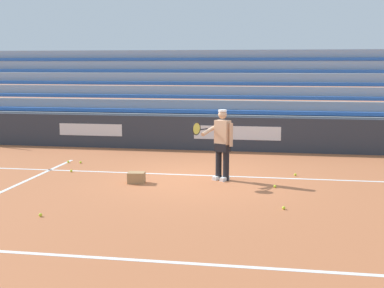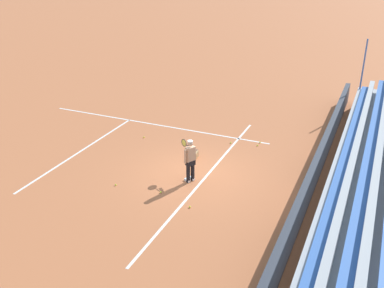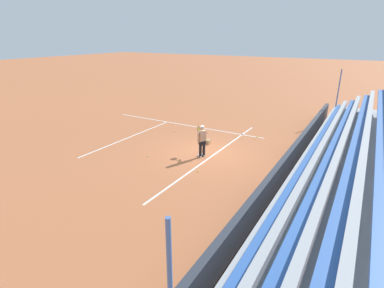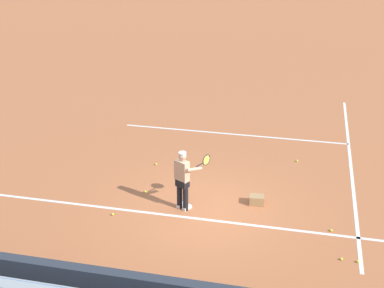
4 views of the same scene
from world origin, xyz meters
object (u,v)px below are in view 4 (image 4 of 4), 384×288
Objects in this scene: ball_box_cardboard at (257,200)px; tennis_ball_by_box at (145,192)px; tennis_ball_far_right at (341,259)px; tennis_ball_stray_back at (297,161)px; tennis_ball_on_baseline at (331,230)px; tennis_ball_near_player at (358,261)px; tennis_ball_toward_net at (113,214)px; tennis_player at (183,180)px; tennis_ball_far_left at (156,164)px.

ball_box_cardboard is 6.06× the size of tennis_ball_by_box.
tennis_ball_by_box is 5.90m from tennis_ball_far_right.
tennis_ball_by_box is 1.00× the size of tennis_ball_far_right.
tennis_ball_stray_back is 1.00× the size of tennis_ball_on_baseline.
tennis_ball_toward_net is at bearing 173.51° from tennis_ball_near_player.
tennis_ball_on_baseline is 1.00× the size of tennis_ball_toward_net.
tennis_ball_stray_back is 5.47m from tennis_ball_near_player.
tennis_ball_on_baseline is 1.23m from tennis_ball_far_right.
tennis_player is 25.98× the size of tennis_ball_toward_net.
ball_box_cardboard is at bearing -27.09° from tennis_ball_far_left.
tennis_player is 25.98× the size of tennis_ball_by_box.
ball_box_cardboard is at bearing 1.10° from tennis_ball_by_box.
tennis_ball_on_baseline is at bearing -26.49° from tennis_ball_far_left.
tennis_ball_stray_back and tennis_ball_toward_net have the same top height.
tennis_ball_far_right is 1.00× the size of tennis_ball_toward_net.
tennis_ball_stray_back and tennis_ball_far_right have the same top height.
tennis_ball_far_right is (5.51, -2.11, 0.00)m from tennis_ball_by_box.
tennis_ball_stray_back is (2.94, 3.71, -0.86)m from tennis_player.
tennis_player is at bearing 161.76° from tennis_ball_near_player.
ball_box_cardboard is (1.95, 0.68, -0.76)m from tennis_player.
tennis_ball_by_box is at bearing 170.29° from tennis_ball_on_baseline.
tennis_player is at bearing -58.42° from tennis_ball_far_left.
tennis_ball_far_right and tennis_ball_toward_net have the same top height.
ball_box_cardboard is 3.42m from tennis_ball_near_player.
tennis_ball_on_baseline is at bearing 4.94° from tennis_ball_toward_net.
tennis_ball_near_player is (0.60, -1.22, 0.00)m from tennis_ball_on_baseline.
tennis_ball_stray_back is 4.13m from tennis_ball_on_baseline.
ball_box_cardboard is at bearing 154.56° from tennis_ball_on_baseline.
tennis_ball_stray_back is at bearing 15.84° from tennis_ball_far_left.
tennis_ball_on_baseline is at bearing -4.11° from tennis_player.
ball_box_cardboard is at bearing 19.26° from tennis_player.
tennis_ball_far_right is 1.00× the size of tennis_ball_near_player.
tennis_ball_on_baseline is 1.00× the size of tennis_ball_far_right.
ball_box_cardboard is 6.06× the size of tennis_ball_far_left.
tennis_ball_toward_net is at bearing -136.45° from tennis_ball_stray_back.
tennis_ball_toward_net is (-0.28, -3.23, 0.00)m from tennis_ball_far_left.
tennis_ball_stray_back and tennis_ball_by_box have the same top height.
tennis_ball_toward_net is (-6.37, 0.72, 0.00)m from tennis_ball_near_player.
tennis_player is 25.98× the size of tennis_ball_near_player.
ball_box_cardboard is 6.06× the size of tennis_ball_on_baseline.
tennis_player is 4.29× the size of ball_box_cardboard.
tennis_ball_near_player is 6.41m from tennis_ball_toward_net.
tennis_ball_by_box is (0.20, -1.83, 0.00)m from tennis_ball_far_left.
tennis_ball_far_left is at bearing 153.51° from tennis_ball_on_baseline.
tennis_ball_far_left is 6.13m from tennis_ball_on_baseline.
tennis_ball_stray_back is 5.35m from tennis_ball_far_right.
tennis_ball_by_box and tennis_ball_near_player have the same top height.
ball_box_cardboard reaches higher than tennis_ball_toward_net.
ball_box_cardboard is 3.88m from tennis_ball_far_left.
tennis_ball_far_right is at bearing 177.58° from tennis_ball_near_player.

